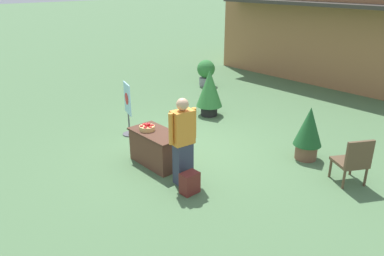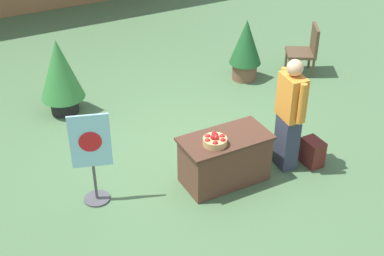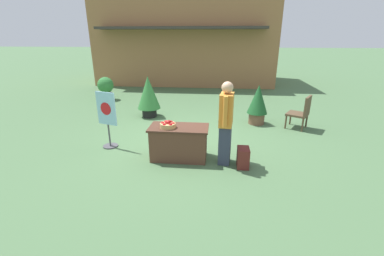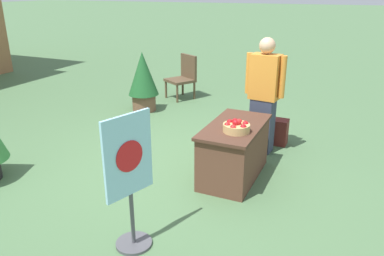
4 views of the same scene
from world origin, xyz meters
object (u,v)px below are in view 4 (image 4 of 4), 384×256
(person_visitor, at_px, (264,95))
(potted_plant_far_left, at_px, (143,79))
(backpack, at_px, (277,132))
(poster_board, at_px, (130,179))
(apple_basket, at_px, (236,127))
(display_table, at_px, (234,151))
(patio_chair, at_px, (184,75))

(person_visitor, distance_m, potted_plant_far_left, 2.94)
(backpack, height_order, poster_board, poster_board)
(apple_basket, xyz_separation_m, poster_board, (-1.57, 0.52, -0.07))
(display_table, relative_size, patio_chair, 1.30)
(apple_basket, bearing_deg, potted_plant_far_left, 50.23)
(apple_basket, bearing_deg, display_table, 20.84)
(display_table, xyz_separation_m, potted_plant_far_left, (2.03, 2.62, 0.29))
(display_table, relative_size, apple_basket, 3.85)
(backpack, xyz_separation_m, patio_chair, (1.87, 2.56, 0.32))
(potted_plant_far_left, bearing_deg, poster_board, -150.27)
(patio_chair, xyz_separation_m, potted_plant_far_left, (-1.21, 0.34, 0.13))
(apple_basket, height_order, poster_board, poster_board)
(display_table, height_order, backpack, display_table)
(person_visitor, bearing_deg, display_table, 0.00)
(backpack, xyz_separation_m, poster_board, (-3.16, 0.72, 0.52))
(person_visitor, distance_m, backpack, 0.80)
(apple_basket, bearing_deg, poster_board, 161.49)
(backpack, xyz_separation_m, potted_plant_far_left, (0.66, 2.90, 0.45))
(patio_chair, relative_size, potted_plant_far_left, 0.81)
(display_table, xyz_separation_m, backpack, (1.38, -0.28, -0.16))
(person_visitor, height_order, potted_plant_far_left, person_visitor)
(person_visitor, bearing_deg, poster_board, -4.70)
(poster_board, height_order, potted_plant_far_left, poster_board)
(backpack, bearing_deg, poster_board, 167.17)
(apple_basket, xyz_separation_m, person_visitor, (1.22, -0.03, 0.09))
(apple_basket, height_order, potted_plant_far_left, potted_plant_far_left)
(poster_board, bearing_deg, apple_basket, 89.57)
(poster_board, distance_m, patio_chair, 5.36)
(backpack, distance_m, potted_plant_far_left, 3.01)
(display_table, distance_m, person_visitor, 1.13)
(apple_basket, bearing_deg, patio_chair, 34.32)
(patio_chair, height_order, potted_plant_far_left, potted_plant_far_left)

